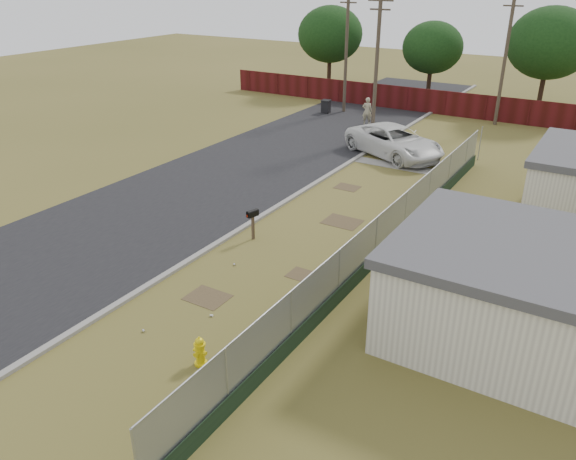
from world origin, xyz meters
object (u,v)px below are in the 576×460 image
Objects in this scene: pickup_truck at (394,141)px; trash_bin at (326,106)px; fire_hydrant at (200,352)px; pedestrian at (367,111)px; mailbox at (253,216)px.

trash_bin is (-8.57, 7.62, -0.37)m from pickup_truck.
pickup_truck is at bearing 97.22° from fire_hydrant.
trash_bin is at bearing 74.42° from pickup_truck.
pedestrian is 4.46m from trash_bin.
fire_hydrant is at bearing 84.84° from pedestrian.
trash_bin is (-7.91, 21.28, -0.52)m from mailbox.
fire_hydrant is at bearing -68.61° from trash_bin.
mailbox is 0.68× the size of pedestrian.
pickup_truck is (0.66, 13.66, -0.15)m from mailbox.
mailbox reaches higher than fire_hydrant.
pedestrian is at bearing -21.30° from trash_bin.
mailbox is at bearing 81.00° from pedestrian.
pickup_truck is 3.30× the size of pedestrian.
fire_hydrant is 0.92× the size of trash_bin.
mailbox is 20.03m from pedestrian.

